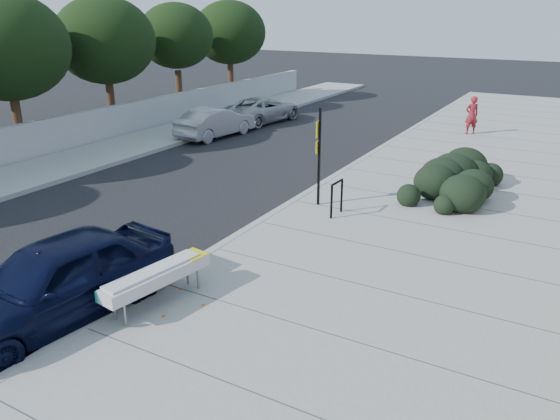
{
  "coord_description": "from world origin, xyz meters",
  "views": [
    {
      "loc": [
        7.28,
        -9.64,
        5.56
      ],
      "look_at": [
        1.2,
        1.07,
        1.0
      ],
      "focal_mm": 35.0,
      "sensor_mm": 36.0,
      "label": 1
    }
  ],
  "objects_px": {
    "sign_post": "(319,151)",
    "sedan_navy": "(56,280)",
    "wagon_silver": "(216,122)",
    "suv_silver": "(263,109)",
    "pedestrian": "(472,115)",
    "bench": "(157,277)",
    "bike_rack": "(337,195)"
  },
  "relations": [
    {
      "from": "bench",
      "to": "pedestrian",
      "type": "relative_size",
      "value": 1.4
    },
    {
      "from": "bench",
      "to": "sign_post",
      "type": "height_order",
      "value": "sign_post"
    },
    {
      "from": "sedan_navy",
      "to": "wagon_silver",
      "type": "relative_size",
      "value": 1.14
    },
    {
      "from": "sedan_navy",
      "to": "sign_post",
      "type": "bearing_deg",
      "value": 85.88
    },
    {
      "from": "sign_post",
      "to": "suv_silver",
      "type": "distance_m",
      "value": 13.45
    },
    {
      "from": "sedan_navy",
      "to": "suv_silver",
      "type": "bearing_deg",
      "value": 117.35
    },
    {
      "from": "bench",
      "to": "sedan_navy",
      "type": "xyz_separation_m",
      "value": [
        -1.42,
        -1.16,
        0.09
      ]
    },
    {
      "from": "sedan_navy",
      "to": "bench",
      "type": "bearing_deg",
      "value": 46.75
    },
    {
      "from": "pedestrian",
      "to": "sedan_navy",
      "type": "bearing_deg",
      "value": 43.24
    },
    {
      "from": "bike_rack",
      "to": "sedan_navy",
      "type": "distance_m",
      "value": 7.72
    },
    {
      "from": "bench",
      "to": "pedestrian",
      "type": "bearing_deg",
      "value": 92.63
    },
    {
      "from": "sedan_navy",
      "to": "wagon_silver",
      "type": "bearing_deg",
      "value": 122.5
    },
    {
      "from": "bike_rack",
      "to": "suv_silver",
      "type": "height_order",
      "value": "suv_silver"
    },
    {
      "from": "bike_rack",
      "to": "pedestrian",
      "type": "height_order",
      "value": "pedestrian"
    },
    {
      "from": "bike_rack",
      "to": "bench",
      "type": "bearing_deg",
      "value": -96.51
    },
    {
      "from": "suv_silver",
      "to": "bike_rack",
      "type": "bearing_deg",
      "value": 136.89
    },
    {
      "from": "bench",
      "to": "sign_post",
      "type": "relative_size",
      "value": 0.85
    },
    {
      "from": "wagon_silver",
      "to": "suv_silver",
      "type": "xyz_separation_m",
      "value": [
        0.0,
        4.15,
        -0.04
      ]
    },
    {
      "from": "wagon_silver",
      "to": "suv_silver",
      "type": "height_order",
      "value": "wagon_silver"
    },
    {
      "from": "sedan_navy",
      "to": "pedestrian",
      "type": "relative_size",
      "value": 2.74
    },
    {
      "from": "pedestrian",
      "to": "bench",
      "type": "bearing_deg",
      "value": 46.87
    },
    {
      "from": "sedan_navy",
      "to": "wagon_silver",
      "type": "distance_m",
      "value": 15.75
    },
    {
      "from": "suv_silver",
      "to": "pedestrian",
      "type": "xyz_separation_m",
      "value": [
        10.16,
        1.57,
        0.37
      ]
    },
    {
      "from": "wagon_silver",
      "to": "sedan_navy",
      "type": "bearing_deg",
      "value": 121.64
    },
    {
      "from": "bench",
      "to": "sedan_navy",
      "type": "height_order",
      "value": "sedan_navy"
    },
    {
      "from": "bench",
      "to": "pedestrian",
      "type": "xyz_separation_m",
      "value": [
        2.06,
        18.82,
        0.29
      ]
    },
    {
      "from": "wagon_silver",
      "to": "pedestrian",
      "type": "relative_size",
      "value": 2.4
    },
    {
      "from": "sign_post",
      "to": "pedestrian",
      "type": "xyz_separation_m",
      "value": [
        1.88,
        12.11,
        -0.74
      ]
    },
    {
      "from": "sign_post",
      "to": "sedan_navy",
      "type": "xyz_separation_m",
      "value": [
        -1.61,
        -7.87,
        -0.94
      ]
    },
    {
      "from": "bench",
      "to": "bike_rack",
      "type": "xyz_separation_m",
      "value": [
        1.02,
        6.16,
        0.03
      ]
    },
    {
      "from": "sedan_navy",
      "to": "pedestrian",
      "type": "height_order",
      "value": "pedestrian"
    },
    {
      "from": "suv_silver",
      "to": "pedestrian",
      "type": "height_order",
      "value": "pedestrian"
    }
  ]
}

